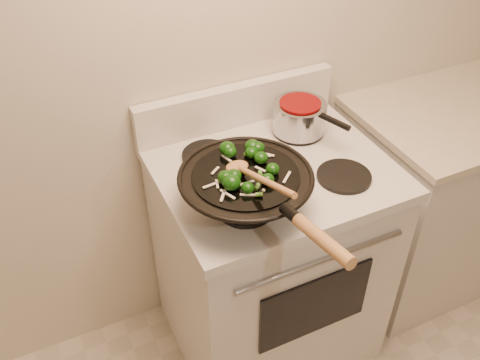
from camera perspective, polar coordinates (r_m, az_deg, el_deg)
name	(u,v)px	position (r m, az deg, el deg)	size (l,w,h in m)	color
stove	(269,258)	(2.12, 3.13, -8.29)	(0.78, 0.67, 1.08)	silver
counter_unit	(437,195)	(2.57, 20.29, -1.53)	(0.82, 0.62, 0.91)	silver
wok	(247,190)	(1.59, 0.70, -1.05)	(0.40, 0.67, 0.20)	black
stirfry	(244,164)	(1.57, 0.45, 1.69)	(0.26, 0.26, 0.05)	#0D3508
wooden_spoon	(252,174)	(1.50, 1.29, 0.62)	(0.08, 0.32, 0.12)	#9C6C3D
saucepan	(300,116)	(1.95, 6.38, 6.77)	(0.19, 0.30, 0.11)	#989AA0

